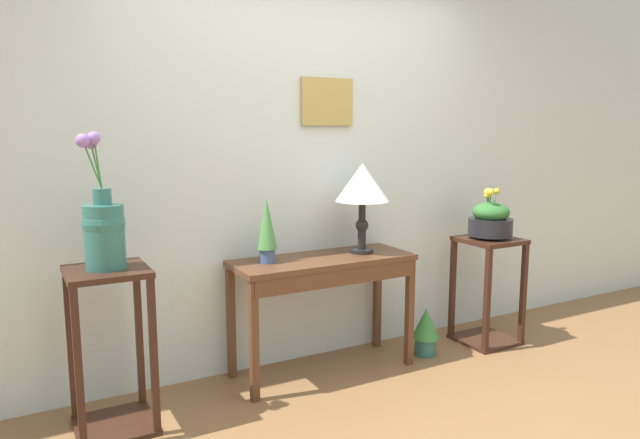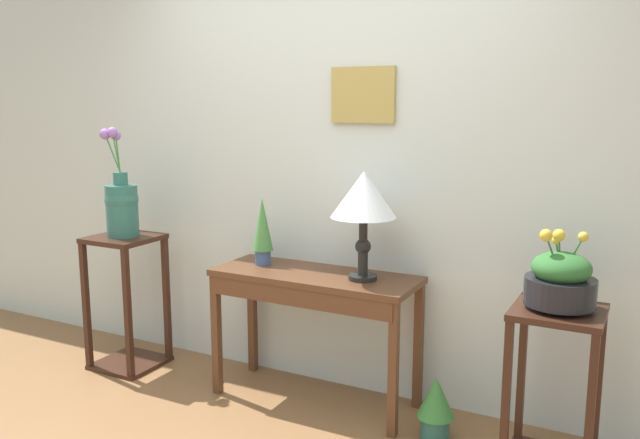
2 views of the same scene
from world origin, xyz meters
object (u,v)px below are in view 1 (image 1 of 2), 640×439
(pedestal_stand_right, at_px, (487,291))
(potted_plant_floor, at_px, (426,329))
(flower_vase_tall_left, at_px, (104,227))
(planter_bowl_wide_right, at_px, (491,220))
(console_table, at_px, (325,275))
(potted_plant_on_console, at_px, (267,228))
(pedestal_stand_left, at_px, (111,350))
(table_lamp, at_px, (362,186))

(pedestal_stand_right, xyz_separation_m, potted_plant_floor, (-0.55, 0.01, -0.20))
(flower_vase_tall_left, distance_m, planter_bowl_wide_right, 2.60)
(console_table, height_order, potted_plant_on_console, potted_plant_on_console)
(pedestal_stand_left, bearing_deg, planter_bowl_wide_right, -0.08)
(pedestal_stand_left, bearing_deg, flower_vase_tall_left, -164.70)
(pedestal_stand_left, distance_m, planter_bowl_wide_right, 2.64)
(potted_plant_on_console, height_order, potted_plant_floor, potted_plant_on_console)
(console_table, distance_m, planter_bowl_wide_right, 1.33)
(potted_plant_on_console, relative_size, potted_plant_floor, 1.17)
(pedestal_stand_left, distance_m, pedestal_stand_right, 2.60)
(flower_vase_tall_left, height_order, pedestal_stand_right, flower_vase_tall_left)
(pedestal_stand_right, height_order, planter_bowl_wide_right, planter_bowl_wide_right)
(pedestal_stand_left, bearing_deg, table_lamp, 4.17)
(potted_plant_on_console, bearing_deg, pedestal_stand_right, -5.30)
(table_lamp, xyz_separation_m, flower_vase_tall_left, (-1.59, -0.12, -0.12))
(console_table, relative_size, planter_bowl_wide_right, 3.17)
(table_lamp, xyz_separation_m, potted_plant_floor, (0.46, -0.11, -1.00))
(console_table, height_order, pedestal_stand_right, pedestal_stand_right)
(pedestal_stand_left, height_order, potted_plant_floor, pedestal_stand_left)
(potted_plant_on_console, distance_m, pedestal_stand_right, 1.76)
(table_lamp, distance_m, planter_bowl_wide_right, 1.05)
(flower_vase_tall_left, bearing_deg, pedestal_stand_left, 15.30)
(pedestal_stand_left, xyz_separation_m, potted_plant_floor, (2.04, 0.00, -0.24))
(console_table, bearing_deg, pedestal_stand_right, -4.19)
(console_table, distance_m, table_lamp, 0.62)
(console_table, distance_m, pedestal_stand_left, 1.32)
(potted_plant_floor, bearing_deg, pedestal_stand_right, -0.87)
(planter_bowl_wide_right, bearing_deg, potted_plant_on_console, 174.70)
(potted_plant_on_console, height_order, pedestal_stand_right, potted_plant_on_console)
(potted_plant_on_console, distance_m, flower_vase_tall_left, 0.96)
(potted_plant_on_console, relative_size, pedestal_stand_right, 0.51)
(console_table, distance_m, potted_plant_floor, 0.88)
(pedestal_stand_right, height_order, potted_plant_floor, pedestal_stand_right)
(potted_plant_floor, bearing_deg, flower_vase_tall_left, -179.86)
(planter_bowl_wide_right, xyz_separation_m, potted_plant_floor, (-0.55, 0.01, -0.72))
(flower_vase_tall_left, xyz_separation_m, planter_bowl_wide_right, (2.60, -0.00, -0.16))
(pedestal_stand_left, bearing_deg, pedestal_stand_right, -0.08)
(potted_plant_on_console, relative_size, flower_vase_tall_left, 0.58)
(table_lamp, bearing_deg, flower_vase_tall_left, -175.82)
(pedestal_stand_left, relative_size, flower_vase_tall_left, 1.27)
(flower_vase_tall_left, bearing_deg, table_lamp, 4.18)
(console_table, bearing_deg, table_lamp, 4.81)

